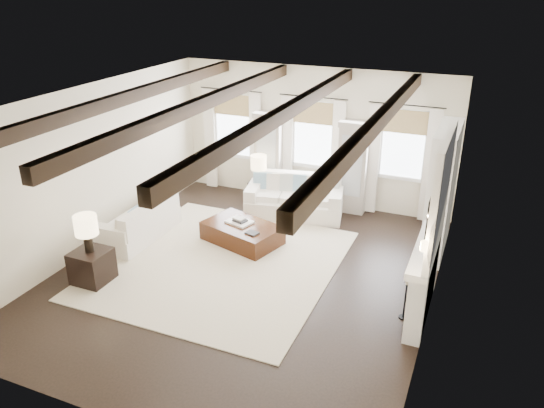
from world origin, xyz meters
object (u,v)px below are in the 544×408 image
at_px(sofa_back, 295,199).
at_px(side_table_front, 92,266).
at_px(ottoman, 242,233).
at_px(sofa_left, 140,223).
at_px(side_table_back, 259,193).

distance_m(sofa_back, side_table_front, 4.69).
bearing_deg(ottoman, sofa_back, 89.98).
bearing_deg(ottoman, sofa_left, -146.33).
bearing_deg(side_table_back, sofa_left, -122.22).
distance_m(ottoman, side_table_back, 1.91).
bearing_deg(sofa_left, ottoman, 17.31).
relative_size(sofa_back, ottoman, 1.51).
bearing_deg(side_table_front, sofa_left, 97.58).
relative_size(side_table_front, side_table_back, 1.00).
bearing_deg(ottoman, side_table_back, 120.22).
relative_size(sofa_left, side_table_front, 3.21).
xyz_separation_m(sofa_back, side_table_back, (-0.96, 0.15, -0.07)).
distance_m(side_table_front, side_table_back, 4.45).
bearing_deg(sofa_back, side_table_back, 171.10).
xyz_separation_m(sofa_back, ottoman, (-0.50, -1.70, -0.18)).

